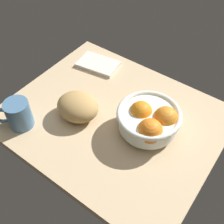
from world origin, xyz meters
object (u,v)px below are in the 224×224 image
Objects in this scene: napkin_folded at (98,64)px; mug at (18,114)px; fruit_bowl at (150,120)px; bread_loaf at (78,107)px.

napkin_folded is 39.61cm from mug.
mug is (35.48, 22.44, -0.82)cm from fruit_bowl.
mug is at bearing 48.90° from bread_loaf.
napkin_folded is (11.13, -24.87, -3.33)cm from bread_loaf.
napkin_folded is (33.98, -16.92, -5.04)cm from fruit_bowl.
bread_loaf is (22.84, 7.96, -1.71)cm from fruit_bowl.
napkin_folded is 1.50× the size of mug.
bread_loaf reaches higher than napkin_folded.
fruit_bowl is 41.98cm from mug.
mug reaches higher than napkin_folded.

